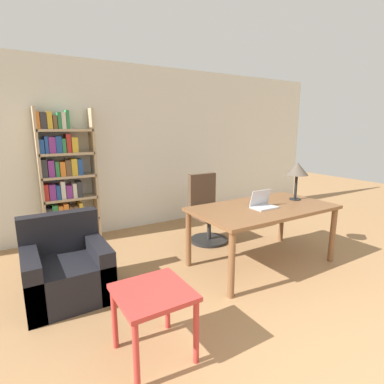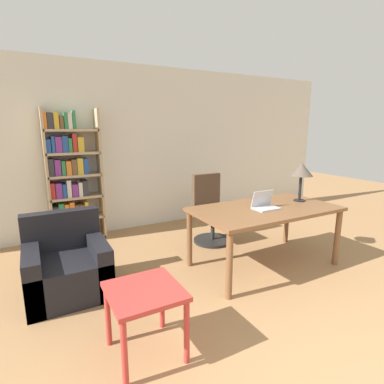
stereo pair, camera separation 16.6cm
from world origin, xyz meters
The scene contains 8 objects.
wall_back centered at (0.00, 4.53, 1.35)m, with size 8.00×0.06×2.70m.
desk centered at (0.80, 2.30, 0.67)m, with size 1.77×0.97×0.75m.
laptop centered at (0.76, 2.26, 0.80)m, with size 0.30×0.21×0.21m.
table_lamp centered at (1.42, 2.34, 1.16)m, with size 0.29×0.29×0.51m.
office_chair centered at (0.66, 3.33, 0.45)m, with size 0.57×0.57×1.02m.
side_table_blue centered at (-1.02, 1.55, 0.45)m, with size 0.53×0.53×0.54m.
armchair centered at (-1.44, 2.80, 0.27)m, with size 0.79×0.79×0.82m.
bookshelf centered at (-1.17, 4.34, 0.92)m, with size 0.78×0.28×1.98m.
Camera 1 is at (-1.81, -0.29, 1.71)m, focal length 28.00 mm.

